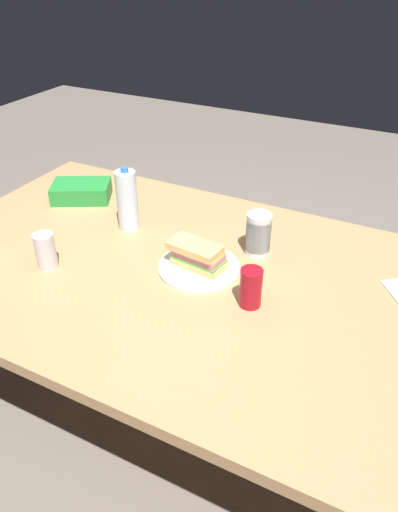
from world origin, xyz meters
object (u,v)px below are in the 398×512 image
(paper_plate, at_px, (199,267))
(plastic_cup_stack, at_px, (258,234))
(soda_can_silver, at_px, (45,251))
(water_bottle_tall, at_px, (127,200))
(sandwich, at_px, (198,255))
(dining_table, at_px, (173,284))
(chip_bag, at_px, (81,191))
(soda_can_red, at_px, (251,288))

(paper_plate, height_order, plastic_cup_stack, plastic_cup_stack)
(soda_can_silver, bearing_deg, water_bottle_tall, -105.67)
(sandwich, distance_m, soda_can_silver, 0.49)
(dining_table, xyz_separation_m, chip_bag, (0.58, -0.26, 0.11))
(dining_table, distance_m, soda_can_red, 0.34)
(sandwich, xyz_separation_m, chip_bag, (0.66, -0.24, -0.02))
(sandwich, height_order, plastic_cup_stack, plastic_cup_stack)
(sandwich, bearing_deg, water_bottle_tall, -19.59)
(paper_plate, relative_size, water_bottle_tall, 1.12)
(paper_plate, bearing_deg, water_bottle_tall, -19.18)
(sandwich, xyz_separation_m, soda_can_red, (-0.22, 0.09, 0.01))
(dining_table, xyz_separation_m, soda_can_red, (-0.30, 0.07, 0.13))
(water_bottle_tall, bearing_deg, sandwich, 160.41)
(dining_table, relative_size, paper_plate, 6.65)
(paper_plate, distance_m, water_bottle_tall, 0.39)
(dining_table, height_order, water_bottle_tall, water_bottle_tall)
(soda_can_red, bearing_deg, dining_table, -12.60)
(sandwich, relative_size, chip_bag, 0.84)
(dining_table, height_order, sandwich, sandwich)
(dining_table, bearing_deg, soda_can_silver, 27.00)
(chip_bag, distance_m, water_bottle_tall, 0.34)
(dining_table, bearing_deg, chip_bag, -24.45)
(soda_can_silver, bearing_deg, plastic_cup_stack, -146.24)
(paper_plate, relative_size, chip_bag, 1.16)
(soda_can_red, relative_size, soda_can_silver, 1.00)
(soda_can_silver, bearing_deg, chip_bag, -64.32)
(dining_table, relative_size, chip_bag, 7.72)
(sandwich, height_order, chip_bag, sandwich)
(dining_table, relative_size, sandwich, 9.23)
(chip_bag, distance_m, soda_can_silver, 0.50)
(soda_can_red, relative_size, chip_bag, 0.53)
(water_bottle_tall, height_order, soda_can_silver, water_bottle_tall)
(chip_bag, bearing_deg, paper_plate, 132.46)
(chip_bag, height_order, water_bottle_tall, water_bottle_tall)
(dining_table, bearing_deg, water_bottle_tall, -29.38)
(dining_table, bearing_deg, plastic_cup_stack, -137.05)
(plastic_cup_stack, relative_size, soda_can_silver, 1.22)
(plastic_cup_stack, bearing_deg, sandwich, 52.16)
(plastic_cup_stack, bearing_deg, chip_bag, -4.20)
(dining_table, distance_m, sandwich, 0.15)
(dining_table, xyz_separation_m, sandwich, (-0.08, -0.03, 0.13))
(chip_bag, xyz_separation_m, plastic_cup_stack, (-0.80, 0.06, 0.04))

